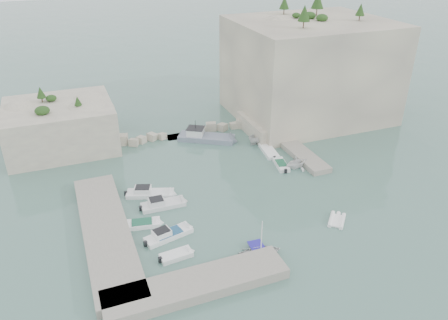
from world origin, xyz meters
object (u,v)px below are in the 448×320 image
object	(u,v)px
motorboat_b	(163,206)
tender_east_b	(281,166)
motorboat_a	(150,195)
rowboat	(261,256)
motorboat_d	(169,237)
work_boat	(206,140)
tender_east_a	(296,167)
tender_east_d	(261,142)
motorboat_c	(142,226)
motorboat_e	(176,257)
inflatable_dinghy	(337,221)
tender_east_c	(269,153)

from	to	relation	value
motorboat_b	tender_east_b	bearing A→B (deg)	13.20
motorboat_a	rowboat	distance (m)	18.02
motorboat_b	rowboat	world-z (taller)	motorboat_b
motorboat_d	work_boat	size ratio (longest dim) A/B	0.61
tender_east_a	rowboat	bearing A→B (deg)	131.65
motorboat_b	tender_east_d	world-z (taller)	tender_east_d
motorboat_a	motorboat_c	distance (m)	6.59
motorboat_e	motorboat_c	bearing A→B (deg)	102.49
tender_east_a	tender_east_b	world-z (taller)	tender_east_a
motorboat_c	inflatable_dinghy	world-z (taller)	motorboat_c
tender_east_d	motorboat_e	bearing A→B (deg)	122.20
motorboat_d	tender_east_c	xyz separation A→B (m)	(19.92, 14.78, 0.00)
tender_east_b	motorboat_b	bearing A→B (deg)	112.26
motorboat_b	motorboat_e	world-z (taller)	motorboat_b
motorboat_c	work_boat	bearing A→B (deg)	63.43
motorboat_e	tender_east_c	size ratio (longest dim) A/B	0.67
motorboat_a	motorboat_d	size ratio (longest dim) A/B	1.10
motorboat_b	inflatable_dinghy	distance (m)	21.24
motorboat_b	tender_east_d	xyz separation A→B (m)	(19.38, 12.38, 0.00)
tender_east_b	tender_east_c	xyz separation A→B (m)	(0.30, 4.64, 0.00)
motorboat_a	rowboat	size ratio (longest dim) A/B	1.45
motorboat_c	work_boat	world-z (taller)	work_boat
motorboat_a	tender_east_b	size ratio (longest dim) A/B	1.50
inflatable_dinghy	tender_east_d	xyz separation A→B (m)	(0.98, 22.98, 0.00)
motorboat_b	tender_east_a	size ratio (longest dim) A/B	1.63
motorboat_d	work_boat	distance (m)	25.70
work_boat	motorboat_d	bearing A→B (deg)	-87.38
motorboat_e	tender_east_a	bearing A→B (deg)	24.77
motorboat_c	tender_east_d	bearing A→B (deg)	44.93
tender_east_b	work_boat	distance (m)	14.33
tender_east_c	tender_east_d	distance (m)	3.82
motorboat_b	tender_east_c	bearing A→B (deg)	25.62
tender_east_a	tender_east_d	xyz separation A→B (m)	(-1.18, 9.55, 0.00)
motorboat_c	work_boat	size ratio (longest dim) A/B	0.47
motorboat_a	inflatable_dinghy	world-z (taller)	motorboat_a
motorboat_e	tender_east_c	bearing A→B (deg)	37.01
motorboat_e	tender_east_a	world-z (taller)	tender_east_a
tender_east_b	work_boat	world-z (taller)	work_boat
inflatable_dinghy	tender_east_b	bearing A→B (deg)	41.14
motorboat_c	tender_east_d	distance (m)	27.45
motorboat_a	motorboat_e	bearing A→B (deg)	-70.99
motorboat_b	motorboat_e	size ratio (longest dim) A/B	1.60
tender_east_c	work_boat	world-z (taller)	work_boat
tender_east_c	tender_east_d	bearing A→B (deg)	1.04
motorboat_a	tender_east_d	size ratio (longest dim) A/B	1.37
motorboat_c	tender_east_a	bearing A→B (deg)	24.55
motorboat_d	motorboat_c	bearing A→B (deg)	113.34
tender_east_c	tender_east_a	bearing A→B (deg)	-157.10
inflatable_dinghy	motorboat_d	bearing A→B (deg)	119.37
inflatable_dinghy	tender_east_a	distance (m)	13.60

